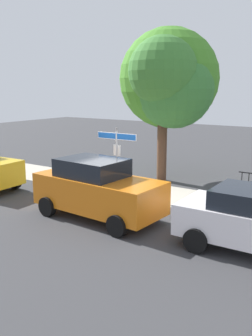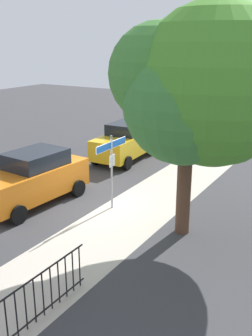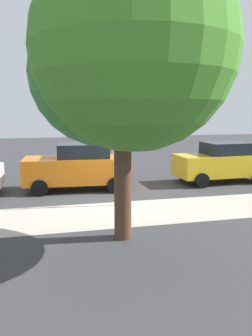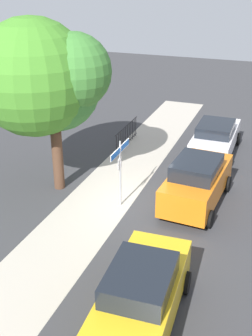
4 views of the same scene
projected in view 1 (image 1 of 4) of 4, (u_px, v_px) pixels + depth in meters
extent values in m
plane|color=#38383A|center=(116.00, 197.00, 14.43)|extent=(60.00, 60.00, 0.00)
cube|color=#B4AB9C|center=(178.00, 197.00, 14.40)|extent=(24.00, 2.60, 0.00)
cylinder|color=#9EA0A5|center=(117.00, 161.00, 14.62)|extent=(0.07, 0.07, 2.62)
cube|color=#144799|center=(117.00, 136.00, 14.42)|extent=(1.77, 0.02, 0.22)
cube|color=white|center=(117.00, 136.00, 14.42)|extent=(1.80, 0.02, 0.25)
cube|color=silver|center=(117.00, 150.00, 14.55)|extent=(0.32, 0.02, 0.42)
cylinder|color=#503424|center=(162.00, 146.00, 16.66)|extent=(0.43, 0.43, 3.19)
sphere|color=#438728|center=(169.00, 78.00, 16.68)|extent=(4.44, 4.44, 4.44)
sphere|color=#3C7B31|center=(163.00, 71.00, 15.21)|extent=(2.86, 2.86, 2.86)
sphere|color=#397934|center=(174.00, 89.00, 15.97)|extent=(3.40, 3.40, 3.40)
cylinder|color=black|center=(15.00, 181.00, 15.55)|extent=(0.65, 0.25, 0.64)
cube|color=orange|center=(98.00, 193.00, 11.92)|extent=(4.38, 2.04, 1.03)
cube|color=black|center=(92.00, 167.00, 11.91)|extent=(2.15, 1.68, 0.57)
cylinder|color=black|center=(152.00, 210.00, 11.85)|extent=(0.65, 0.26, 0.64)
cylinder|color=black|center=(117.00, 226.00, 10.48)|extent=(0.65, 0.26, 0.64)
cylinder|color=black|center=(85.00, 195.00, 13.57)|extent=(0.65, 0.26, 0.64)
cylinder|color=black|center=(47.00, 207.00, 12.20)|extent=(0.65, 0.26, 0.64)
cylinder|color=black|center=(221.00, 220.00, 10.93)|extent=(0.64, 0.22, 0.64)
cylinder|color=black|center=(196.00, 240.00, 9.48)|extent=(0.64, 0.22, 0.64)
cylinder|color=black|center=(241.00, 186.00, 13.98)|extent=(0.03, 0.03, 1.05)
cylinder|color=black|center=(248.00, 187.00, 13.84)|extent=(0.03, 0.03, 1.05)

